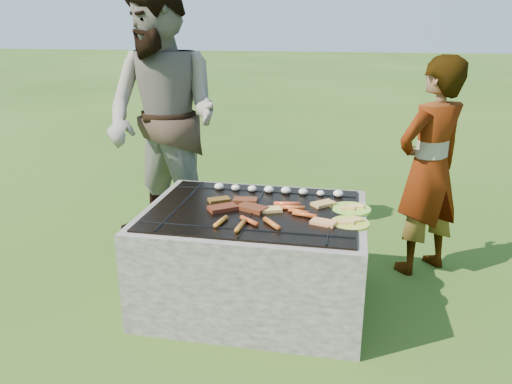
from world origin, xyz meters
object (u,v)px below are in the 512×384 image
at_px(bystander, 163,120).
at_px(cook, 429,169).
at_px(fire_pit, 254,259).
at_px(plate_far, 351,209).
at_px(plate_near, 350,223).

bearing_deg(bystander, cook, 21.03).
relative_size(fire_pit, bystander, 0.66).
bearing_deg(plate_far, bystander, 156.88).
height_order(plate_far, cook, cook).
xyz_separation_m(fire_pit, bystander, (-0.82, 0.70, 0.70)).
bearing_deg(cook, bystander, -41.52).
xyz_separation_m(plate_near, cook, (0.50, 0.75, 0.13)).
bearing_deg(cook, plate_far, 6.93).
distance_m(plate_far, bystander, 1.54).
distance_m(fire_pit, plate_near, 0.66).
height_order(plate_near, bystander, bystander).
bearing_deg(bystander, plate_far, -0.33).
distance_m(fire_pit, plate_far, 0.66).
distance_m(plate_far, plate_near, 0.22).
relative_size(fire_pit, plate_near, 5.00).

